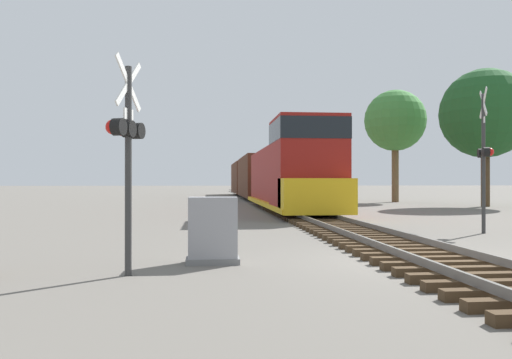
{
  "coord_description": "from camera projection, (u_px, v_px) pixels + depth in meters",
  "views": [
    {
      "loc": [
        -4.53,
        -9.95,
        1.66
      ],
      "look_at": [
        -2.92,
        6.81,
        1.74
      ],
      "focal_mm": 35.0,
      "sensor_mm": 36.0,
      "label": 1
    }
  ],
  "objects": [
    {
      "name": "ground_plane",
      "position": [
        427.0,
        262.0,
        10.33
      ],
      "size": [
        400.0,
        400.0,
        0.0
      ],
      "primitive_type": "plane",
      "color": "#666059"
    },
    {
      "name": "freight_train",
      "position": [
        261.0,
        177.0,
        42.98
      ],
      "size": [
        3.09,
        47.23,
        4.58
      ],
      "color": "maroon",
      "rests_on": "ground"
    },
    {
      "name": "crossing_signal_near",
      "position": [
        127.0,
        140.0,
        8.85
      ],
      "size": [
        0.58,
        1.0,
        3.88
      ],
      "rotation": [
        0.0,
        0.0,
        -1.9
      ],
      "color": "#333333",
      "rests_on": "ground"
    },
    {
      "name": "crossing_signal_far",
      "position": [
        484.0,
        154.0,
        16.02
      ],
      "size": [
        0.56,
        1.01,
        4.66
      ],
      "rotation": [
        0.0,
        0.0,
        1.27
      ],
      "color": "#333333",
      "rests_on": "ground"
    },
    {
      "name": "rail_track_bed",
      "position": [
        427.0,
        255.0,
        10.33
      ],
      "size": [
        2.6,
        160.0,
        0.31
      ],
      "color": "#42301E",
      "rests_on": "ground"
    },
    {
      "name": "tree_mid_background",
      "position": [
        395.0,
        121.0,
        40.67
      ],
      "size": [
        4.97,
        4.97,
        9.15
      ],
      "color": "brown",
      "rests_on": "ground"
    },
    {
      "name": "tree_far_right",
      "position": [
        485.0,
        114.0,
        33.23
      ],
      "size": [
        5.92,
        5.92,
        9.2
      ],
      "color": "#473521",
      "rests_on": "ground"
    },
    {
      "name": "relay_cabinet",
      "position": [
        213.0,
        231.0,
        10.14
      ],
      "size": [
        1.08,
        0.6,
        1.35
      ],
      "color": "slate",
      "rests_on": "ground"
    }
  ]
}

